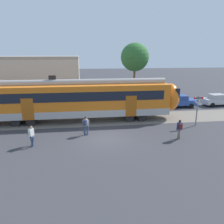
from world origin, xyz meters
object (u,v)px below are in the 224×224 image
(pedestrian_white, at_px, (31,134))
(parked_car_silver, at_px, (217,100))
(pedestrian_navy, at_px, (180,128))
(pedestrian_grey, at_px, (86,124))
(crossing_signal, at_px, (198,106))
(parked_car_blue, at_px, (180,101))

(pedestrian_white, xyz_separation_m, parked_car_silver, (21.77, 10.40, -0.21))
(pedestrian_white, distance_m, parked_car_silver, 24.13)
(pedestrian_navy, xyz_separation_m, parked_car_silver, (10.11, 10.55, -0.21))
(pedestrian_white, height_order, pedestrian_grey, same)
(pedestrian_white, distance_m, pedestrian_grey, 4.48)
(parked_car_silver, xyz_separation_m, crossing_signal, (-7.01, -7.48, 1.23))
(parked_car_silver, distance_m, crossing_signal, 10.32)
(parked_car_silver, bearing_deg, pedestrian_grey, -154.03)
(pedestrian_grey, bearing_deg, parked_car_silver, 25.97)
(parked_car_blue, bearing_deg, crossing_signal, -102.65)
(parked_car_blue, distance_m, parked_car_silver, 5.34)
(crossing_signal, bearing_deg, pedestrian_grey, -174.00)
(pedestrian_navy, bearing_deg, pedestrian_grey, 165.55)
(pedestrian_white, relative_size, parked_car_blue, 0.41)
(pedestrian_grey, distance_m, pedestrian_navy, 7.80)
(pedestrian_white, distance_m, pedestrian_navy, 11.66)
(pedestrian_white, xyz_separation_m, pedestrian_grey, (4.11, 1.80, 0.00))
(parked_car_silver, bearing_deg, crossing_signal, -133.11)
(pedestrian_grey, bearing_deg, pedestrian_white, -156.35)
(pedestrian_navy, distance_m, parked_car_blue, 11.54)
(pedestrian_white, xyz_separation_m, pedestrian_navy, (11.66, -0.15, 0.00))
(pedestrian_white, bearing_deg, parked_car_blue, 32.22)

